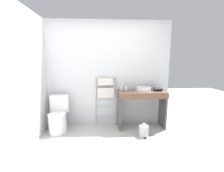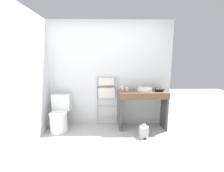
# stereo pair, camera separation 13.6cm
# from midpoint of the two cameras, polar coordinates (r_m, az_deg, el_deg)

# --- Properties ---
(ground_plane) EXTENTS (12.00, 12.00, 0.00)m
(ground_plane) POSITION_cam_midpoint_polar(r_m,az_deg,el_deg) (2.52, -2.71, -27.98)
(ground_plane) COLOR #B2AFA8
(wall_back) EXTENTS (2.99, 0.12, 2.45)m
(wall_back) POSITION_cam_midpoint_polar(r_m,az_deg,el_deg) (3.59, -3.19, 4.58)
(wall_back) COLOR silver
(wall_back) RESTS_ON ground_plane
(wall_side) EXTENTS (0.12, 2.24, 2.45)m
(wall_side) POSITION_cam_midpoint_polar(r_m,az_deg,el_deg) (3.12, -30.58, 2.47)
(wall_side) COLOR silver
(wall_side) RESTS_ON ground_plane
(toilet) EXTENTS (0.39, 0.53, 0.79)m
(toilet) POSITION_cam_midpoint_polar(r_m,az_deg,el_deg) (3.55, -20.81, -10.89)
(toilet) COLOR white
(toilet) RESTS_ON ground_plane
(towel_radiator) EXTENTS (0.50, 0.06, 1.18)m
(towel_radiator) POSITION_cam_midpoint_polar(r_m,az_deg,el_deg) (3.54, -3.50, -2.25)
(towel_radiator) COLOR silver
(towel_radiator) RESTS_ON ground_plane
(vanity_counter) EXTENTS (1.06, 0.47, 0.87)m
(vanity_counter) POSITION_cam_midpoint_polar(r_m,az_deg,el_deg) (3.48, 10.11, -6.20)
(vanity_counter) COLOR brown
(vanity_counter) RESTS_ON ground_plane
(sink_basin) EXTENTS (0.33, 0.33, 0.08)m
(sink_basin) POSITION_cam_midpoint_polar(r_m,az_deg,el_deg) (3.45, 10.92, -1.08)
(sink_basin) COLOR white
(sink_basin) RESTS_ON vanity_counter
(faucet) EXTENTS (0.02, 0.10, 0.13)m
(faucet) POSITION_cam_midpoint_polar(r_m,az_deg,el_deg) (3.61, 10.27, 0.10)
(faucet) COLOR silver
(faucet) RESTS_ON vanity_counter
(cup_near_wall) EXTENTS (0.07, 0.07, 0.08)m
(cup_near_wall) POSITION_cam_midpoint_polar(r_m,az_deg,el_deg) (3.50, 2.64, -0.77)
(cup_near_wall) COLOR white
(cup_near_wall) RESTS_ON vanity_counter
(cup_near_edge) EXTENTS (0.08, 0.08, 0.07)m
(cup_near_edge) POSITION_cam_midpoint_polar(r_m,az_deg,el_deg) (3.46, 4.30, -0.98)
(cup_near_edge) COLOR white
(cup_near_edge) RESTS_ON vanity_counter
(hair_dryer) EXTENTS (0.22, 0.16, 0.08)m
(hair_dryer) POSITION_cam_midpoint_polar(r_m,az_deg,el_deg) (3.47, 16.16, -1.27)
(hair_dryer) COLOR black
(hair_dryer) RESTS_ON vanity_counter
(trash_bin) EXTENTS (0.19, 0.22, 0.29)m
(trash_bin) POSITION_cam_midpoint_polar(r_m,az_deg,el_deg) (3.25, 10.81, -16.34)
(trash_bin) COLOR silver
(trash_bin) RESTS_ON ground_plane
(bath_mat) EXTENTS (0.56, 0.36, 0.01)m
(bath_mat) POSITION_cam_midpoint_polar(r_m,az_deg,el_deg) (3.17, -23.09, -20.08)
(bath_mat) COLOR silver
(bath_mat) RESTS_ON ground_plane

